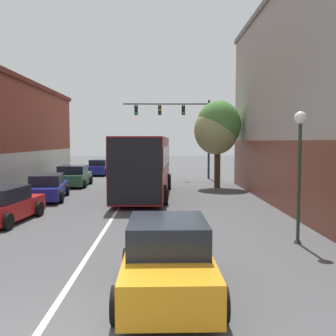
# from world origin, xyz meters

# --- Properties ---
(lane_center_line) EXTENTS (0.14, 43.53, 0.01)m
(lane_center_line) POSITION_xyz_m (0.00, 15.77, 0.00)
(lane_center_line) COLOR silver
(lane_center_line) RESTS_ON ground_plane
(bus) EXTENTS (3.21, 10.52, 3.38)m
(bus) POSITION_xyz_m (1.04, 17.20, 1.90)
(bus) COLOR maroon
(bus) RESTS_ON ground_plane
(hatchback_foreground) EXTENTS (2.06, 3.90, 1.53)m
(hatchback_foreground) POSITION_xyz_m (2.17, 2.48, 0.72)
(hatchback_foreground) COLOR orange
(hatchback_foreground) RESTS_ON ground_plane
(parked_car_left_near) EXTENTS (2.24, 4.06, 1.47)m
(parked_car_left_near) POSITION_xyz_m (-4.18, 22.06, 0.69)
(parked_car_left_near) COLOR #285633
(parked_car_left_near) RESTS_ON ground_plane
(parked_car_left_mid) EXTENTS (2.15, 4.26, 1.44)m
(parked_car_left_mid) POSITION_xyz_m (-3.77, 31.22, 0.69)
(parked_car_left_mid) COLOR navy
(parked_car_left_mid) RESTS_ON ground_plane
(parked_car_left_far) EXTENTS (2.39, 4.78, 1.38)m
(parked_car_left_far) POSITION_xyz_m (-4.15, 15.80, 0.66)
(parked_car_left_far) COLOR navy
(parked_car_left_far) RESTS_ON ground_plane
(parked_car_left_distant) EXTENTS (2.25, 4.39, 1.40)m
(parked_car_left_distant) POSITION_xyz_m (-4.14, 9.74, 0.66)
(parked_car_left_distant) COLOR red
(parked_car_left_distant) RESTS_ON ground_plane
(traffic_signal_gantry) EXTENTS (7.25, 0.36, 6.56)m
(traffic_signal_gantry) POSITION_xyz_m (3.61, 27.52, 4.85)
(traffic_signal_gantry) COLOR black
(traffic_signal_gantry) RESTS_ON ground_plane
(street_lamp) EXTENTS (0.38, 0.38, 4.07)m
(street_lamp) POSITION_xyz_m (6.25, 6.47, 2.70)
(street_lamp) COLOR #233323
(street_lamp) RESTS_ON ground_plane
(street_tree_near) EXTENTS (3.00, 2.70, 5.90)m
(street_tree_near) POSITION_xyz_m (5.87, 21.11, 4.22)
(street_tree_near) COLOR #4C3823
(street_tree_near) RESTS_ON ground_plane
(street_tree_far) EXTENTS (2.96, 2.66, 5.52)m
(street_tree_far) POSITION_xyz_m (5.69, 21.07, 3.88)
(street_tree_far) COLOR #4C3823
(street_tree_far) RESTS_ON ground_plane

